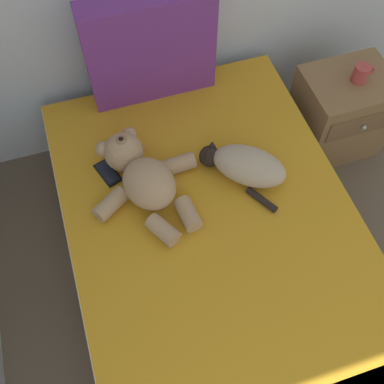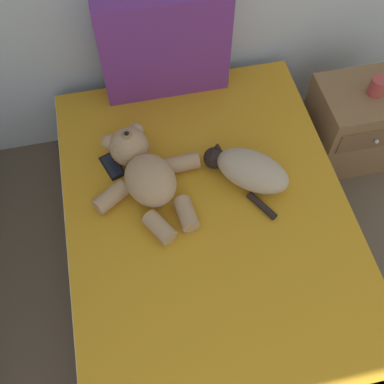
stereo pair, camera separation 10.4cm
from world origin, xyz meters
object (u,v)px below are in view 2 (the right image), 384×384
at_px(cat, 248,170).
at_px(nightstand, 354,125).
at_px(bed, 214,261).
at_px(patterned_cushion, 165,46).
at_px(teddy_bear, 144,171).
at_px(cell_phone, 112,166).
at_px(mug, 378,86).

xyz_separation_m(cat, nightstand, (0.75, 0.35, -0.29)).
relative_size(bed, patterned_cushion, 3.25).
distance_m(bed, teddy_bear, 0.54).
bearing_deg(nightstand, cell_phone, -173.25).
relative_size(cat, teddy_bear, 0.67).
distance_m(teddy_bear, nightstand, 1.27).
relative_size(bed, cat, 4.92).
relative_size(cat, nightstand, 0.80).
bearing_deg(patterned_cushion, mug, -16.20).
xyz_separation_m(bed, cell_phone, (-0.39, 0.46, 0.25)).
distance_m(bed, mug, 1.20).
bearing_deg(patterned_cushion, cat, -68.49).
height_order(patterned_cushion, cat, patterned_cushion).
relative_size(cell_phone, mug, 1.36).
xyz_separation_m(cat, mug, (0.77, 0.35, 0.01)).
height_order(cell_phone, nightstand, nightstand).
distance_m(nightstand, mug, 0.30).
bearing_deg(mug, cell_phone, -173.72).
height_order(bed, patterned_cushion, patterned_cushion).
bearing_deg(nightstand, bed, -146.98).
height_order(bed, cell_phone, cell_phone).
relative_size(patterned_cushion, cell_phone, 3.80).
xyz_separation_m(patterned_cushion, cat, (0.25, -0.64, -0.20)).
distance_m(bed, cat, 0.46).
bearing_deg(nightstand, cat, -154.55).
xyz_separation_m(nightstand, mug, (0.03, -0.01, 0.30)).
xyz_separation_m(bed, cat, (0.21, 0.27, 0.31)).
xyz_separation_m(teddy_bear, cell_phone, (-0.14, 0.11, -0.08)).
distance_m(teddy_bear, cell_phone, 0.20).
bearing_deg(teddy_bear, patterned_cushion, 70.05).
bearing_deg(mug, bed, -148.02).
relative_size(cat, mug, 3.42).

